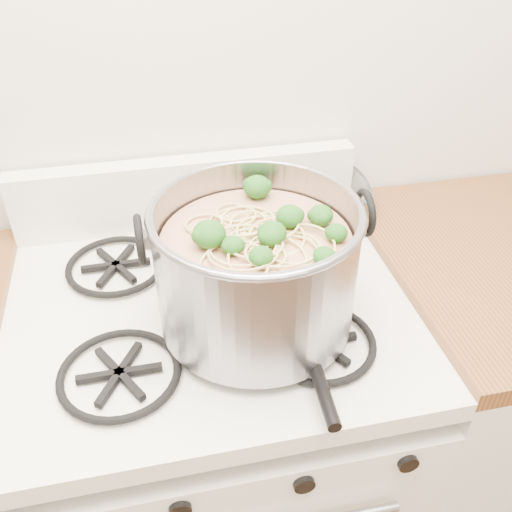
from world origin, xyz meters
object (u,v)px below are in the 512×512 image
at_px(stock_pot, 256,269).
at_px(glass_bowl, 315,200).
at_px(gas_range, 219,453).
at_px(spatula, 297,311).

height_order(stock_pot, glass_bowl, stock_pot).
distance_m(gas_range, spatula, 0.53).
bearing_deg(spatula, stock_pot, 172.12).
xyz_separation_m(stock_pot, spatula, (0.07, -0.01, -0.10)).
distance_m(gas_range, stock_pot, 0.60).
relative_size(gas_range, stock_pot, 2.43).
height_order(gas_range, spatula, spatula).
bearing_deg(glass_bowl, stock_pot, -121.92).
height_order(stock_pot, spatula, stock_pot).
relative_size(stock_pot, spatula, 1.23).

